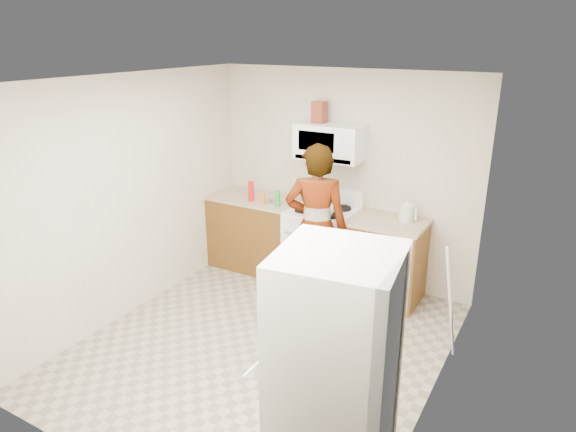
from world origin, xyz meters
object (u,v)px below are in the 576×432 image
Objects in this scene: person at (316,227)px; saucepan at (314,197)px; gas_range at (322,245)px; kettle at (407,213)px; microwave at (330,142)px; fridge at (335,379)px.

person is 0.71m from saucepan.
gas_range is 1.10m from kettle.
microwave is at bearing 90.00° from gas_range.
saucepan is (-0.34, 0.61, 0.11)m from person.
saucepan is at bearing 111.49° from fridge.
microwave reaches higher than person.
person is at bearing -163.92° from kettle.
saucepan is at bearing 146.71° from gas_range.
gas_range reaches higher than kettle.
microwave reaches higher than fridge.
person reaches higher than gas_range.
microwave is at bearing 2.36° from saucepan.
gas_range is 1.49× the size of microwave.
microwave is 3.19× the size of saucepan.
microwave is (0.00, 0.13, 1.21)m from gas_range.
fridge is at bearing -60.66° from saucepan.
fridge reaches higher than saucepan.
microwave is 1.16m from kettle.
gas_range is 0.67m from person.
gas_range is 1.22m from microwave.
gas_range is 0.58m from saucepan.
fridge is (1.22, -2.16, -0.06)m from person.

